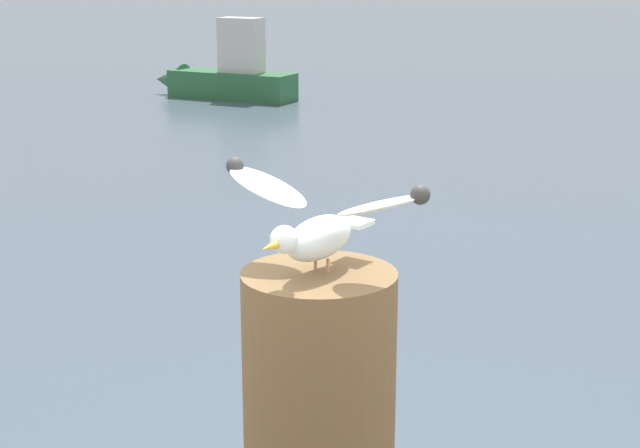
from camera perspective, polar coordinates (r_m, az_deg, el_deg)
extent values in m
cylinder|color=tan|center=(2.33, -0.27, -2.28)|extent=(0.01, 0.01, 0.04)
cylinder|color=tan|center=(2.31, 0.46, -2.43)|extent=(0.01, 0.01, 0.04)
ellipsoid|color=white|center=(2.29, -0.05, -0.81)|extent=(0.21, 0.24, 0.10)
sphere|color=white|center=(2.18, -2.07, -0.90)|extent=(0.06, 0.06, 0.06)
cone|color=gold|center=(2.14, -2.96, -1.34)|extent=(0.04, 0.05, 0.02)
cube|color=white|center=(2.40, 1.95, 0.09)|extent=(0.11, 0.10, 0.01)
ellipsoid|color=white|center=(2.36, -3.03, 2.15)|extent=(0.25, 0.22, 0.09)
sphere|color=#2F2F2F|center=(2.42, -4.93, 3.37)|extent=(0.04, 0.04, 0.04)
ellipsoid|color=white|center=(2.19, 3.47, 1.06)|extent=(0.25, 0.22, 0.09)
sphere|color=#2F2F2F|center=(2.13, 5.80, 1.69)|extent=(0.04, 0.04, 0.04)
cube|color=#2D6B3D|center=(20.65, -5.09, 7.97)|extent=(2.76, 1.89, 0.56)
cone|color=#2D6B3D|center=(21.49, -8.63, 8.22)|extent=(0.95, 0.95, 0.71)
cube|color=silver|center=(20.43, -4.57, 10.25)|extent=(0.99, 0.80, 1.10)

